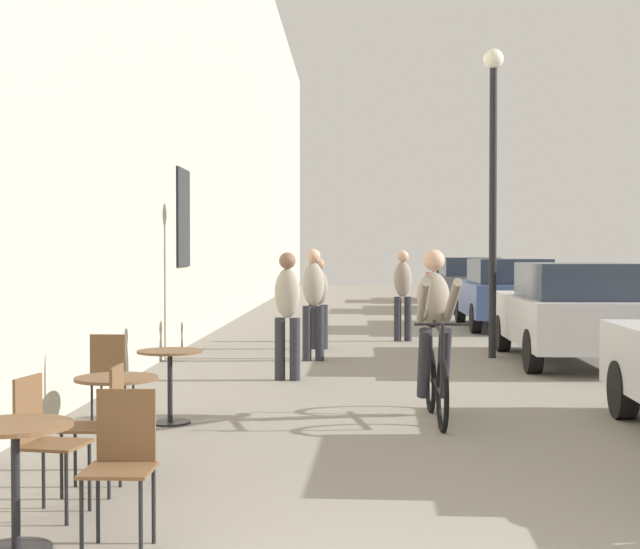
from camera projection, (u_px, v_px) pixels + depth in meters
building_facade_left at (185, 45)px, 17.45m from camera, size 0.54×68.00×11.29m
cafe_table_near at (15, 459)px, 5.12m from camera, size 0.64×0.64×0.72m
cafe_chair_near_toward_street at (122, 457)px, 5.17m from camera, size 0.38×0.38×0.89m
cafe_chair_near_toward_wall at (43, 435)px, 5.80m from camera, size 0.44×0.44×0.89m
cafe_table_mid at (116, 403)px, 7.04m from camera, size 0.64×0.64×0.72m
cafe_chair_mid_toward_street at (102, 419)px, 6.36m from camera, size 0.39×0.39×0.89m
cafe_table_far at (170, 370)px, 8.96m from camera, size 0.64×0.64×0.72m
cafe_chair_far_toward_street at (111, 372)px, 8.90m from camera, size 0.39×0.39×0.89m
cyclist_on_bicycle at (435, 338)px, 9.23m from camera, size 0.52×1.76×1.74m
pedestrian_near at (287, 308)px, 11.98m from camera, size 0.36×0.28×1.68m
pedestrian_mid at (313, 298)px, 14.14m from camera, size 0.37×0.29×1.74m
pedestrian_far at (318, 298)px, 15.90m from camera, size 0.34×0.24×1.59m
pedestrian_furthest at (403, 290)px, 17.28m from camera, size 0.37×0.28×1.72m
street_lamp at (493, 162)px, 14.48m from camera, size 0.32×0.32×4.90m
parked_car_second at (571, 311)px, 13.92m from camera, size 1.87×4.31×1.52m
parked_car_third at (505, 292)px, 20.27m from camera, size 1.86×4.35×1.54m
parked_car_fourth at (467, 283)px, 26.60m from camera, size 1.87×4.35×1.54m
parked_car_fifth at (454, 279)px, 31.92m from camera, size 1.80×4.14×1.46m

